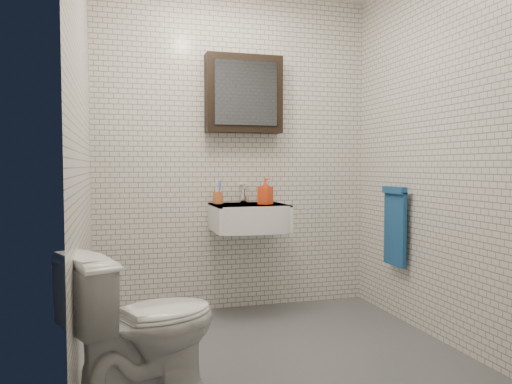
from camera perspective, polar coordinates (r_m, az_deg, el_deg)
ground at (r=3.22m, az=2.04°, el=-17.66°), size 2.20×2.00×0.01m
room_shell at (r=3.03m, az=2.09°, el=9.16°), size 2.22×2.02×2.51m
washbasin at (r=3.75m, az=-0.65°, el=-2.88°), size 0.55×0.50×0.20m
faucet at (r=3.93m, az=-1.40°, el=-0.26°), size 0.06×0.20×0.15m
mirror_cabinet at (r=3.96m, az=-1.40°, el=11.12°), size 0.60×0.15×0.60m
towel_rail at (r=3.80m, az=15.60°, el=-3.41°), size 0.09×0.30×0.58m
toothbrush_cup at (r=3.85m, az=-4.37°, el=-0.58°), size 0.09×0.09×0.20m
soap_bottle at (r=3.77m, az=1.07°, el=0.08°), size 0.13×0.13×0.20m
toilet at (r=2.55m, az=-12.66°, el=-14.58°), size 0.84×0.68×0.75m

